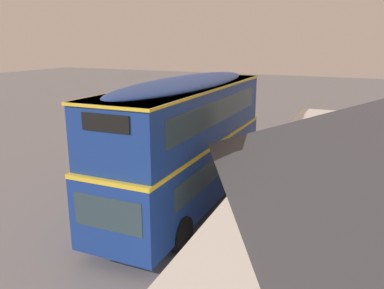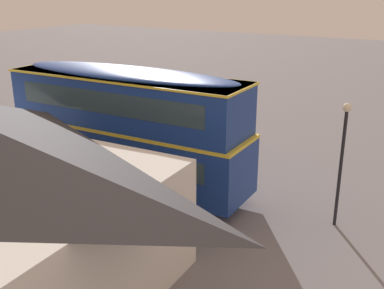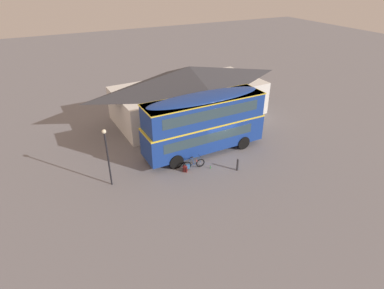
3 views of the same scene
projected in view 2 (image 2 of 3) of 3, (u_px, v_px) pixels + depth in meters
name	position (u px, v px, depth m)	size (l,w,h in m)	color
ground_plane	(122.00, 177.00, 19.63)	(120.00, 120.00, 0.00)	slate
double_decker_bus	(127.00, 124.00, 17.77)	(9.88, 2.86, 4.79)	black
touring_bicycle	(196.00, 173.00, 19.09)	(1.74, 0.46, 1.00)	black
backpack_on_ground	(213.00, 178.00, 18.88)	(0.39, 0.38, 0.51)	maroon
water_bottle_green_metal	(180.00, 169.00, 20.22)	(0.06, 0.06, 0.24)	green
street_lamp	(342.00, 151.00, 14.87)	(0.28, 0.28, 4.21)	black
kerb_bollard	(163.00, 147.00, 21.78)	(0.16, 0.16, 0.97)	#333338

